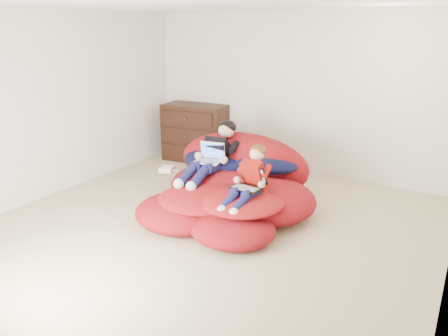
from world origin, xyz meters
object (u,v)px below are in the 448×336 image
(younger_boy, at_px, (250,177))
(laptop_white, at_px, (210,157))
(dresser, at_px, (195,133))
(beanbag_pile, at_px, (232,186))
(older_boy, at_px, (215,152))
(laptop_black, at_px, (249,182))

(younger_boy, bearing_deg, laptop_white, 153.32)
(dresser, distance_m, laptop_white, 1.99)
(beanbag_pile, bearing_deg, older_boy, 162.11)
(younger_boy, bearing_deg, older_boy, 146.82)
(dresser, distance_m, older_boy, 1.91)
(beanbag_pile, xyz_separation_m, laptop_white, (-0.34, -0.01, 0.36))
(dresser, xyz_separation_m, younger_boy, (2.06, -1.94, 0.11))
(older_boy, xyz_separation_m, laptop_black, (0.80, -0.53, -0.12))
(beanbag_pile, distance_m, laptop_white, 0.49)
(older_boy, height_order, laptop_white, older_boy)
(younger_boy, xyz_separation_m, laptop_white, (-0.80, 0.40, 0.03))
(dresser, distance_m, laptop_black, 2.84)
(dresser, xyz_separation_m, older_boy, (1.27, -1.41, 0.17))
(beanbag_pile, height_order, older_boy, older_boy)
(dresser, height_order, laptop_white, dresser)
(beanbag_pile, xyz_separation_m, laptop_black, (0.46, -0.42, 0.28))
(younger_boy, distance_m, laptop_white, 0.89)
(beanbag_pile, relative_size, older_boy, 1.93)
(younger_boy, distance_m, laptop_black, 0.06)
(laptop_white, bearing_deg, older_boy, 90.00)
(younger_boy, bearing_deg, laptop_black, -90.00)
(older_boy, relative_size, younger_boy, 1.42)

